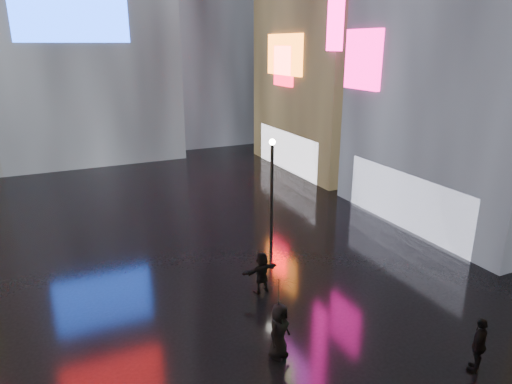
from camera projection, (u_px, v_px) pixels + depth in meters
ground at (188, 242)px, 22.75m from camera, size 140.00×140.00×0.00m
lamp_far at (272, 185)px, 21.97m from camera, size 0.30×0.30×5.20m
pedestrian_3 at (479, 345)px, 13.58m from camera, size 1.14×0.86×1.80m
pedestrian_4 at (279, 331)px, 14.20m from camera, size 1.07×0.95×1.85m
pedestrian_5 at (262, 272)px, 17.97m from camera, size 1.62×0.69×1.70m
umbrella_2 at (280, 291)px, 13.77m from camera, size 1.39×1.38×0.92m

